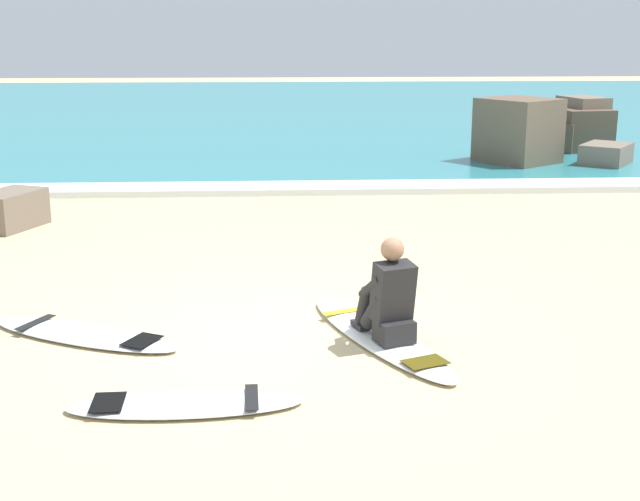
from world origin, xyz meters
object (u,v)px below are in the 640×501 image
at_px(surfboard_main, 379,337).
at_px(surfboard_spare_near, 84,334).
at_px(shoreline_rock, 10,210).
at_px(surfboard_spare_far, 185,404).
at_px(surfer_seated, 389,300).

bearing_deg(surfboard_main, surfboard_spare_near, 175.69).
distance_m(surfboard_main, shoreline_rock, 6.74).
bearing_deg(surfboard_spare_near, surfboard_spare_far, -55.63).
bearing_deg(shoreline_rock, surfer_seated, -46.00).
relative_size(surfboard_main, shoreline_rock, 2.50).
bearing_deg(surfboard_spare_near, shoreline_rock, 113.22).
relative_size(surfboard_spare_far, shoreline_rock, 1.83).
height_order(surfer_seated, surfboard_spare_near, surfer_seated).
bearing_deg(surfboard_spare_far, shoreline_rock, 116.30).
bearing_deg(shoreline_rock, surfboard_main, -45.59).
relative_size(surfboard_spare_near, shoreline_rock, 2.06).
height_order(surfboard_main, surfer_seated, surfer_seated).
height_order(surfboard_main, surfboard_spare_far, same).
distance_m(surfboard_main, surfer_seated, 0.43).
xyz_separation_m(surfboard_main, surfboard_spare_far, (-1.65, -1.38, 0.00)).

